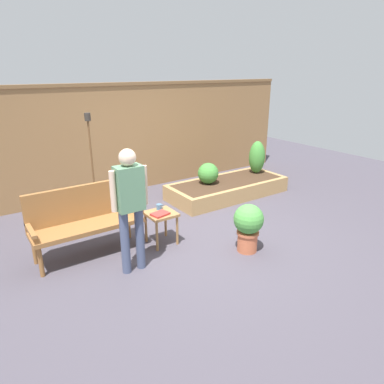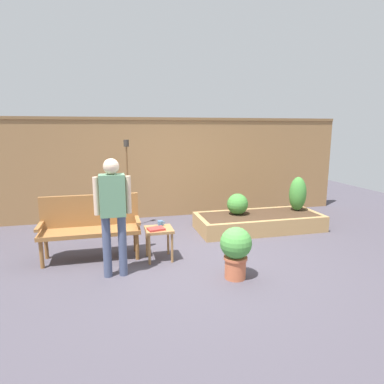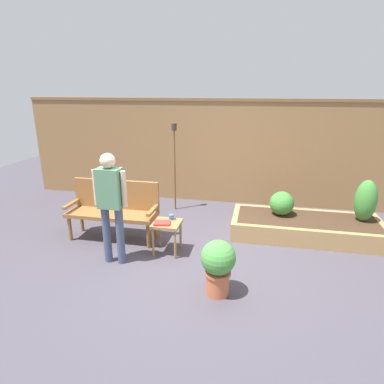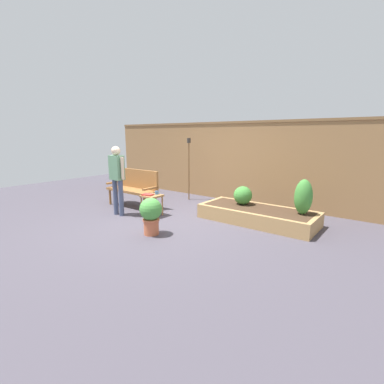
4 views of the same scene
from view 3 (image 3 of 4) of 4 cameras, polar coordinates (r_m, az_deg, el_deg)
ground_plane at (r=4.77m, az=-0.06°, el=-11.65°), size 14.00×14.00×0.00m
fence_back at (r=6.84m, az=4.46°, el=7.18°), size 8.40×0.14×2.16m
garden_bench at (r=5.37m, az=-13.55°, el=-2.32°), size 1.44×0.48×0.94m
side_table at (r=4.79m, az=-4.44°, el=-6.27°), size 0.40×0.40×0.48m
cup_on_table at (r=4.84m, az=-3.61°, el=-4.42°), size 0.11×0.08×0.08m
book_on_table at (r=4.71m, az=-5.29°, el=-5.45°), size 0.26×0.22×0.03m
potted_boxwood at (r=3.87m, az=4.62°, el=-12.49°), size 0.41×0.41×0.69m
raised_planter_bed at (r=5.72m, az=19.36°, el=-5.85°), size 2.40×1.00×0.30m
shrub_near_bench at (r=5.65m, az=15.52°, el=-1.94°), size 0.40×0.40×0.40m
shrub_far_corner at (r=5.85m, az=28.25°, el=-1.36°), size 0.33×0.33×0.68m
tiki_torch at (r=6.29m, az=-3.11°, el=7.06°), size 0.10×0.10×1.72m
person_by_bench at (r=4.45m, az=-14.13°, el=-1.28°), size 0.47×0.20×1.56m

